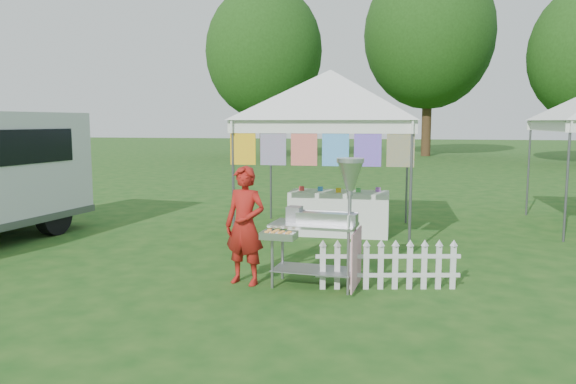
# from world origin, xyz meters

# --- Properties ---
(ground) EXTENTS (120.00, 120.00, 0.00)m
(ground) POSITION_xyz_m (0.00, 0.00, 0.00)
(ground) COLOR #174714
(ground) RESTS_ON ground
(canopy_main) EXTENTS (4.24, 4.24, 3.45)m
(canopy_main) POSITION_xyz_m (0.00, 3.49, 2.99)
(canopy_main) COLOR #59595E
(canopy_main) RESTS_ON ground
(tree_left) EXTENTS (6.40, 6.40, 9.53)m
(tree_left) POSITION_xyz_m (-6.00, 24.00, 5.83)
(tree_left) COLOR #331C12
(tree_left) RESTS_ON ground
(tree_mid) EXTENTS (7.60, 7.60, 11.52)m
(tree_mid) POSITION_xyz_m (3.00, 28.00, 7.14)
(tree_mid) COLOR #331C12
(tree_mid) RESTS_ON ground
(donut_cart) EXTENTS (1.24, 0.77, 1.64)m
(donut_cart) POSITION_xyz_m (0.36, 0.12, 0.96)
(donut_cart) COLOR gray
(donut_cart) RESTS_ON ground
(vendor) EXTENTS (0.63, 0.49, 1.52)m
(vendor) POSITION_xyz_m (-0.69, 0.11, 0.76)
(vendor) COLOR maroon
(vendor) RESTS_ON ground
(picket_fence) EXTENTS (1.77, 0.37, 0.56)m
(picket_fence) POSITION_xyz_m (1.11, 0.20, 0.29)
(picket_fence) COLOR silver
(picket_fence) RESTS_ON ground
(display_table) EXTENTS (1.80, 0.70, 0.80)m
(display_table) POSITION_xyz_m (0.18, 3.48, 0.40)
(display_table) COLOR white
(display_table) RESTS_ON ground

